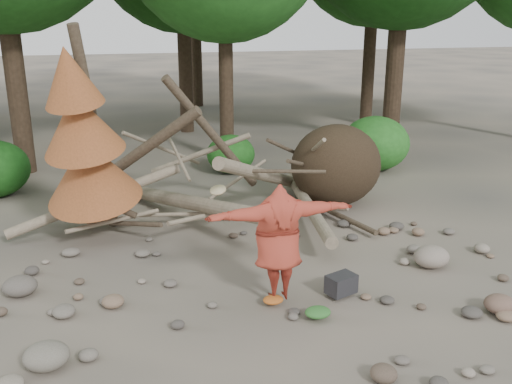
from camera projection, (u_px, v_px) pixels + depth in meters
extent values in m
plane|color=#514C44|center=(290.00, 299.00, 9.38)|extent=(120.00, 120.00, 0.00)
ellipsoid|color=#332619|center=(336.00, 165.00, 13.69)|extent=(2.20, 1.87, 1.98)
cylinder|color=gray|center=(192.00, 203.00, 12.36)|extent=(2.61, 5.11, 1.08)
cylinder|color=gray|center=(265.00, 175.00, 13.17)|extent=(3.18, 3.71, 1.90)
cylinder|color=brown|center=(131.00, 159.00, 12.63)|extent=(3.08, 1.91, 2.49)
cylinder|color=gray|center=(308.00, 204.00, 12.89)|extent=(1.13, 4.98, 0.43)
cylinder|color=brown|center=(213.00, 135.00, 13.17)|extent=(2.39, 1.03, 2.89)
cylinder|color=gray|center=(96.00, 200.00, 12.09)|extent=(3.71, 0.86, 1.20)
cylinder|color=#4C3F30|center=(123.00, 223.00, 11.88)|extent=(1.52, 1.70, 0.49)
cylinder|color=gray|center=(238.00, 179.00, 13.23)|extent=(1.57, 0.85, 0.69)
cylinder|color=#4C3F30|center=(297.00, 153.00, 13.97)|extent=(1.92, 1.25, 1.10)
cylinder|color=gray|center=(178.00, 156.00, 12.48)|extent=(0.37, 1.42, 0.85)
cylinder|color=#4C3F30|center=(337.00, 215.00, 12.83)|extent=(0.79, 2.54, 0.12)
cylinder|color=gray|center=(206.00, 216.00, 11.89)|extent=(1.78, 1.11, 0.29)
cylinder|color=#4C3F30|center=(95.00, 132.00, 11.48)|extent=(0.67, 1.13, 4.35)
cone|color=brown|center=(90.00, 170.00, 11.36)|extent=(2.06, 2.13, 1.86)
cone|color=brown|center=(80.00, 122.00, 10.84)|extent=(1.71, 1.78, 1.65)
cone|color=brown|center=(69.00, 76.00, 10.38)|extent=(1.23, 1.30, 1.41)
cylinder|color=#38281C|center=(7.00, 13.00, 15.50)|extent=(0.56, 0.56, 8.96)
cylinder|color=#38281C|center=(226.00, 45.00, 17.01)|extent=(0.44, 0.44, 7.14)
cylinder|color=#38281C|center=(399.00, 5.00, 18.73)|extent=(0.60, 0.60, 9.45)
cylinder|color=#38281C|center=(183.00, 19.00, 21.27)|extent=(0.52, 0.52, 8.54)
cylinder|color=#38281C|center=(371.00, 24.00, 22.86)|extent=(0.50, 0.50, 8.12)
cylinder|color=#38281C|center=(195.00, 15.00, 27.41)|extent=(0.54, 0.54, 8.75)
cylinder|color=#38281C|center=(370.00, 24.00, 29.36)|extent=(0.46, 0.46, 7.84)
ellipsoid|color=#20621C|center=(231.00, 154.00, 16.58)|extent=(1.40, 1.40, 1.12)
ellipsoid|color=#297424|center=(375.00, 143.00, 16.83)|extent=(2.00, 2.00, 1.60)
imported|color=#A13324|center=(278.00, 242.00, 8.99)|extent=(2.37, 0.66, 1.92)
cylinder|color=tan|center=(218.00, 190.00, 8.86)|extent=(0.30, 0.31, 0.14)
cube|color=black|center=(341.00, 287.00, 9.42)|extent=(0.56, 0.46, 0.32)
ellipsoid|color=#2C6528|center=(318.00, 315.00, 8.72)|extent=(0.40, 0.34, 0.15)
ellipsoid|color=#AA541D|center=(273.00, 303.00, 9.13)|extent=(0.33, 0.27, 0.12)
ellipsoid|color=slate|center=(46.00, 356.00, 7.50)|extent=(0.60, 0.54, 0.36)
ellipsoid|color=brown|center=(500.00, 304.00, 8.91)|extent=(0.49, 0.44, 0.30)
ellipsoid|color=gray|center=(431.00, 257.00, 10.50)|extent=(0.67, 0.60, 0.40)
ellipsoid|color=#5C554D|center=(20.00, 286.00, 9.44)|extent=(0.56, 0.50, 0.34)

